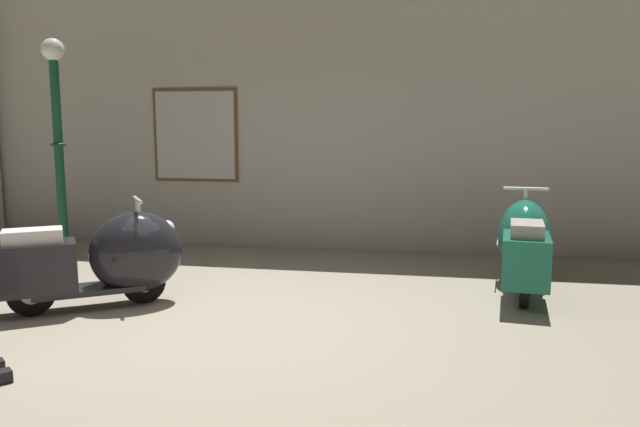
# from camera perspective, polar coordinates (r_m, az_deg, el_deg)

# --- Properties ---
(ground_plane) EXTENTS (60.00, 60.00, 0.00)m
(ground_plane) POSITION_cam_1_polar(r_m,az_deg,el_deg) (5.16, -7.47, -10.44)
(ground_plane) COLOR gray
(showroom_back_wall) EXTENTS (18.00, 0.63, 3.84)m
(showroom_back_wall) POSITION_cam_1_polar(r_m,az_deg,el_deg) (8.30, -1.40, 10.03)
(showroom_back_wall) COLOR #ADA89E
(showroom_back_wall) RESTS_ON ground
(scooter_0) EXTENTS (1.59, 1.30, 0.99)m
(scooter_0) POSITION_cam_1_polar(r_m,az_deg,el_deg) (5.89, -19.25, -3.97)
(scooter_0) COLOR black
(scooter_0) RESTS_ON ground
(scooter_1) EXTENTS (0.66, 1.70, 1.01)m
(scooter_1) POSITION_cam_1_polar(r_m,az_deg,el_deg) (6.50, 18.50, -2.73)
(scooter_1) COLOR black
(scooter_1) RESTS_ON ground
(lamppost) EXTENTS (0.28, 0.28, 2.69)m
(lamppost) POSITION_cam_1_polar(r_m,az_deg,el_deg) (8.22, -23.20, 6.09)
(lamppost) COLOR #144728
(lamppost) RESTS_ON ground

